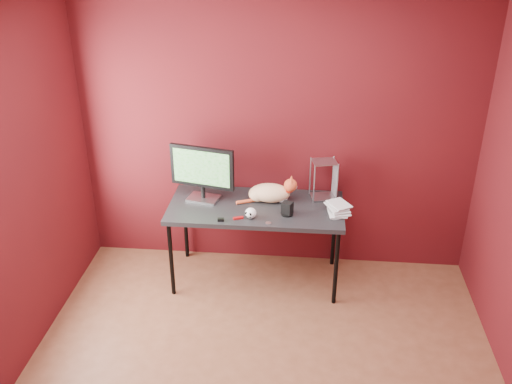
# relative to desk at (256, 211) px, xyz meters

# --- Properties ---
(room) EXTENTS (3.52, 3.52, 2.61)m
(room) POSITION_rel_desk_xyz_m (0.15, -1.37, 0.75)
(room) COLOR brown
(room) RESTS_ON ground
(desk) EXTENTS (1.50, 0.70, 0.75)m
(desk) POSITION_rel_desk_xyz_m (0.00, 0.00, 0.00)
(desk) COLOR black
(desk) RESTS_ON ground
(monitor) EXTENTS (0.57, 0.24, 0.50)m
(monitor) POSITION_rel_desk_xyz_m (-0.47, 0.08, 0.33)
(monitor) COLOR #A6A7AB
(monitor) RESTS_ON desk
(cat) EXTENTS (0.52, 0.20, 0.25)m
(cat) POSITION_rel_desk_xyz_m (0.12, 0.09, 0.14)
(cat) COLOR orange
(cat) RESTS_ON desk
(skull_mug) EXTENTS (0.09, 0.10, 0.09)m
(skull_mug) POSITION_rel_desk_xyz_m (-0.02, -0.22, 0.10)
(skull_mug) COLOR white
(skull_mug) RESTS_ON desk
(speaker) EXTENTS (0.11, 0.10, 0.12)m
(speaker) POSITION_rel_desk_xyz_m (0.27, -0.13, 0.10)
(speaker) COLOR black
(speaker) RESTS_ON desk
(book_stack) EXTENTS (0.23, 0.24, 0.99)m
(book_stack) POSITION_rel_desk_xyz_m (0.63, -0.08, 0.54)
(book_stack) COLOR beige
(book_stack) RESTS_ON desk
(wire_rack) EXTENTS (0.24, 0.21, 0.35)m
(wire_rack) POSITION_rel_desk_xyz_m (0.57, 0.21, 0.23)
(wire_rack) COLOR #A6A7AB
(wire_rack) RESTS_ON desk
(pocket_knife) EXTENTS (0.09, 0.05, 0.02)m
(pocket_knife) POSITION_rel_desk_xyz_m (-0.12, -0.24, 0.06)
(pocket_knife) COLOR maroon
(pocket_knife) RESTS_ON desk
(black_gadget) EXTENTS (0.05, 0.03, 0.02)m
(black_gadget) POSITION_rel_desk_xyz_m (-0.26, -0.29, 0.06)
(black_gadget) COLOR black
(black_gadget) RESTS_ON desk
(washer) EXTENTS (0.05, 0.05, 0.00)m
(washer) POSITION_rel_desk_xyz_m (0.13, -0.29, 0.05)
(washer) COLOR #A6A7AB
(washer) RESTS_ON desk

